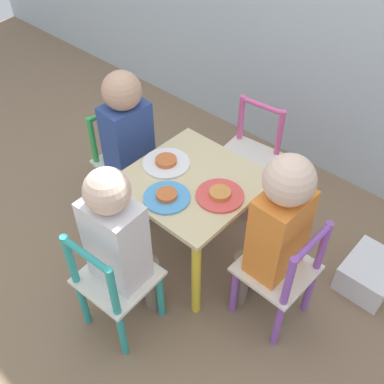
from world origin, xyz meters
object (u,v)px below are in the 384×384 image
(chair_purple, at_px, (281,275))
(plate_left, at_px, (166,162))
(child_front, at_px, (120,239))
(storage_bin, at_px, (369,274))
(chair_pink, at_px, (248,158))
(child_left, at_px, (129,135))
(chair_green, at_px, (126,163))
(plate_right, at_px, (220,195))
(plate_front, at_px, (167,197))
(chair_teal, at_px, (114,284))
(child_right, at_px, (276,227))
(kids_table, at_px, (192,194))

(chair_purple, bearing_deg, plate_left, -89.60)
(child_front, height_order, storage_bin, child_front)
(chair_pink, xyz_separation_m, child_left, (-0.36, -0.43, 0.20))
(child_left, distance_m, storage_bin, 1.20)
(chair_green, height_order, plate_right, chair_green)
(chair_green, distance_m, plate_front, 0.53)
(chair_teal, xyz_separation_m, plate_front, (-0.03, 0.32, 0.20))
(child_right, distance_m, plate_front, 0.42)
(chair_purple, relative_size, plate_front, 2.93)
(child_front, bearing_deg, child_left, -48.80)
(kids_table, xyz_separation_m, chair_pink, (-0.04, 0.46, -0.11))
(chair_purple, height_order, plate_left, chair_purple)
(chair_pink, height_order, child_front, child_front)
(kids_table, bearing_deg, chair_purple, -1.69)
(chair_pink, bearing_deg, child_front, -90.97)
(kids_table, height_order, chair_teal, chair_teal)
(plate_right, bearing_deg, kids_table, 180.00)
(child_right, xyz_separation_m, plate_right, (-0.26, 0.01, -0.02))
(kids_table, xyz_separation_m, child_front, (0.02, -0.40, 0.09))
(chair_teal, xyz_separation_m, child_right, (0.37, 0.45, 0.22))
(child_left, bearing_deg, storage_bin, -67.93)
(chair_green, xyz_separation_m, plate_left, (0.32, -0.03, 0.20))
(child_right, bearing_deg, child_left, -91.23)
(kids_table, xyz_separation_m, chair_purple, (0.46, -0.01, -0.11))
(kids_table, relative_size, child_left, 0.66)
(kids_table, xyz_separation_m, chair_green, (-0.46, 0.03, -0.11))
(chair_purple, height_order, child_right, child_right)
(kids_table, bearing_deg, plate_right, 0.00)
(child_left, height_order, plate_left, child_left)
(chair_teal, xyz_separation_m, chair_purple, (0.43, 0.45, 0.00))
(chair_purple, distance_m, plate_front, 0.52)
(chair_teal, height_order, child_right, child_right)
(plate_front, bearing_deg, storage_bin, 37.45)
(storage_bin, bearing_deg, kids_table, -150.93)
(chair_teal, distance_m, plate_right, 0.52)
(kids_table, bearing_deg, plate_left, 180.00)
(chair_purple, bearing_deg, chair_teal, -42.41)
(plate_front, height_order, storage_bin, plate_front)
(child_left, bearing_deg, plate_left, -92.29)
(chair_purple, relative_size, storage_bin, 2.07)
(kids_table, distance_m, chair_green, 0.47)
(kids_table, xyz_separation_m, plate_front, (-0.00, -0.14, 0.09))
(chair_purple, bearing_deg, kids_table, -90.00)
(child_right, height_order, plate_front, child_right)
(child_left, height_order, plate_front, child_left)
(chair_teal, relative_size, plate_left, 2.68)
(chair_teal, relative_size, child_left, 0.69)
(kids_table, height_order, storage_bin, kids_table)
(child_left, bearing_deg, chair_teal, -134.68)
(kids_table, bearing_deg, plate_front, -90.00)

